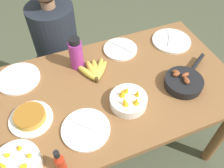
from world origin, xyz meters
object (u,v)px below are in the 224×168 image
at_px(hot_sauce_bottle, 60,162).
at_px(person_figure, 60,59).
at_px(empty_plate_far_right, 120,49).
at_px(empty_plate_mid_edge, 171,41).
at_px(empty_plate_near_front, 86,129).
at_px(skillet, 184,81).
at_px(frittata_plate_center, 30,117).
at_px(empty_plate_far_left, 18,79).
at_px(water_bottle, 76,54).
at_px(fruit_bowl_citrus, 17,164).
at_px(banana_bunch, 95,71).
at_px(fruit_bowl_mango, 128,100).

relative_size(hot_sauce_bottle, person_figure, 0.13).
xyz_separation_m(empty_plate_far_right, empty_plate_mid_edge, (0.35, -0.05, -0.00)).
bearing_deg(empty_plate_near_front, skillet, 6.83).
height_order(frittata_plate_center, empty_plate_mid_edge, frittata_plate_center).
relative_size(empty_plate_near_front, empty_plate_far_left, 0.96).
height_order(frittata_plate_center, water_bottle, water_bottle).
distance_m(empty_plate_far_left, empty_plate_mid_edge, 1.00).
bearing_deg(fruit_bowl_citrus, empty_plate_far_left, 82.70).
height_order(empty_plate_far_left, empty_plate_far_right, same).
xyz_separation_m(skillet, hot_sauce_bottle, (-0.76, -0.21, 0.04)).
distance_m(skillet, empty_plate_far_left, 0.95).
xyz_separation_m(banana_bunch, hot_sauce_bottle, (-0.32, -0.49, 0.05)).
relative_size(empty_plate_far_right, hot_sauce_bottle, 1.35).
distance_m(empty_plate_far_right, fruit_bowl_citrus, 0.90).
xyz_separation_m(empty_plate_near_front, empty_plate_far_left, (-0.26, 0.46, -0.00)).
xyz_separation_m(empty_plate_far_left, fruit_bowl_citrus, (-0.07, -0.53, 0.02)).
bearing_deg(empty_plate_far_right, empty_plate_mid_edge, -8.26).
xyz_separation_m(empty_plate_far_right, person_figure, (-0.36, 0.33, -0.25)).
relative_size(empty_plate_far_right, water_bottle, 1.05).
height_order(empty_plate_near_front, hot_sauce_bottle, hot_sauce_bottle).
distance_m(water_bottle, hot_sauce_bottle, 0.64).
bearing_deg(person_figure, empty_plate_far_right, -42.70).
distance_m(skillet, water_bottle, 0.63).
xyz_separation_m(banana_bunch, empty_plate_far_right, (0.22, 0.13, -0.01)).
relative_size(empty_plate_near_front, empty_plate_mid_edge, 0.93).
xyz_separation_m(banana_bunch, water_bottle, (-0.08, 0.10, 0.08)).
distance_m(empty_plate_mid_edge, water_bottle, 0.66).
xyz_separation_m(frittata_plate_center, empty_plate_near_front, (0.24, -0.16, -0.01)).
bearing_deg(empty_plate_far_right, skillet, -62.44).
xyz_separation_m(banana_bunch, frittata_plate_center, (-0.40, -0.19, 0.00)).
bearing_deg(skillet, person_figure, 96.05).
height_order(frittata_plate_center, hot_sauce_bottle, hot_sauce_bottle).
xyz_separation_m(frittata_plate_center, empty_plate_far_right, (0.63, 0.32, -0.01)).
bearing_deg(banana_bunch, hot_sauce_bottle, -123.25).
relative_size(banana_bunch, empty_plate_mid_edge, 0.80).
bearing_deg(water_bottle, empty_plate_mid_edge, -1.36).
bearing_deg(skillet, fruit_bowl_mango, 149.26).
height_order(skillet, fruit_bowl_mango, fruit_bowl_mango).
distance_m(empty_plate_far_left, person_figure, 0.52).
distance_m(empty_plate_far_left, fruit_bowl_mango, 0.65).
height_order(empty_plate_far_right, hot_sauce_bottle, hot_sauce_bottle).
bearing_deg(skillet, empty_plate_far_left, 123.85).
xyz_separation_m(banana_bunch, person_figure, (-0.14, 0.46, -0.26)).
bearing_deg(person_figure, frittata_plate_center, -112.26).
relative_size(empty_plate_far_left, water_bottle, 1.20).
height_order(skillet, empty_plate_far_right, skillet).
height_order(empty_plate_far_right, fruit_bowl_mango, fruit_bowl_mango).
distance_m(skillet, person_figure, 0.97).
height_order(empty_plate_near_front, empty_plate_mid_edge, same).
distance_m(empty_plate_near_front, fruit_bowl_mango, 0.27).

